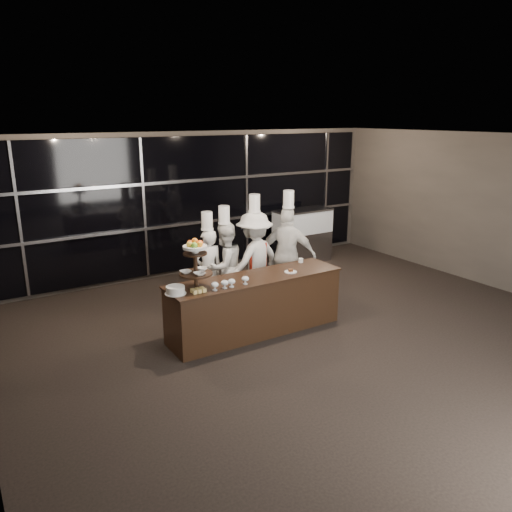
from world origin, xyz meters
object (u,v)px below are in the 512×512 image
layer_cake (175,290)px  chef_d (288,255)px  display_stand (195,260)px  chef_b (225,266)px  buffet_counter (255,304)px  chef_a (208,269)px  display_case (302,233)px  chef_c (255,259)px

layer_cake → chef_d: size_ratio=0.15×
display_stand → chef_d: bearing=20.7°
chef_d → chef_b: bearing=163.8°
chef_d → layer_cake: bearing=-160.9°
buffet_counter → chef_a: (-0.21, 1.20, 0.30)m
display_case → layer_cake: bearing=-147.1°
buffet_counter → layer_cake: layer_cake is taller
layer_cake → chef_a: bearing=47.8°
display_case → chef_a: (-3.22, -1.57, 0.08)m
buffet_counter → chef_a: chef_a is taller
layer_cake → display_case: size_ratio=0.22×
display_stand → chef_a: size_ratio=0.42×
display_stand → chef_b: 1.69m
chef_a → buffet_counter: bearing=-80.3°
chef_b → display_case: bearing=28.9°
display_stand → chef_c: 1.91m
layer_cake → chef_b: size_ratio=0.16×
chef_b → chef_c: bearing=-22.0°
chef_b → chef_d: chef_d is taller
chef_b → layer_cake: bearing=-140.1°
display_stand → chef_d: (2.21, 0.83, -0.45)m
display_stand → chef_b: (1.10, 1.16, -0.55)m
layer_cake → chef_d: 2.70m
chef_b → chef_c: chef_c is taller
display_stand → chef_a: 1.55m
chef_c → layer_cake: bearing=-152.3°
buffet_counter → chef_c: size_ratio=1.40×
display_case → chef_d: 2.66m
chef_a → display_case: bearing=25.9°
chef_a → chef_d: (1.41, -0.37, 0.13)m
buffet_counter → chef_b: 1.20m
buffet_counter → display_stand: (-1.00, -0.00, 0.87)m
buffet_counter → display_stand: size_ratio=3.81×
chef_b → buffet_counter: bearing=-94.8°
display_stand → chef_c: chef_c is taller
chef_a → chef_c: size_ratio=0.87×
display_stand → chef_d: size_ratio=0.36×
layer_cake → display_case: 5.20m
chef_a → chef_b: (0.30, -0.05, 0.02)m
display_stand → display_case: bearing=34.6°
buffet_counter → layer_cake: (-1.34, -0.05, 0.51)m
buffet_counter → display_case: 4.10m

